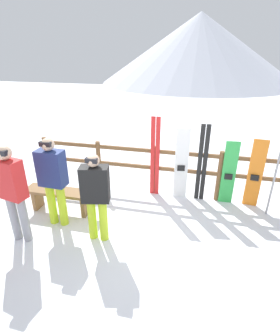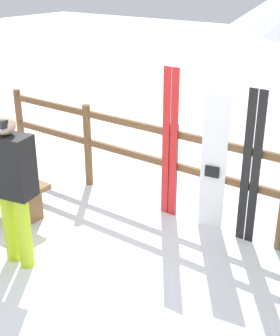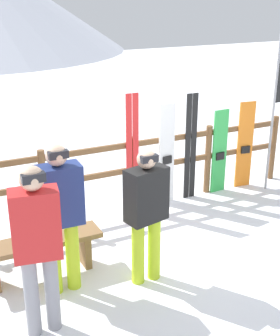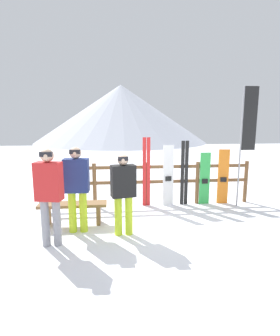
{
  "view_description": "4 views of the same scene",
  "coord_description": "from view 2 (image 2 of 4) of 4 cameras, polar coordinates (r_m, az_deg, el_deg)",
  "views": [
    {
      "loc": [
        0.87,
        -3.51,
        3.03
      ],
      "look_at": [
        -0.17,
        0.87,
        0.97
      ],
      "focal_mm": 28.0,
      "sensor_mm": 36.0,
      "label": 1
    },
    {
      "loc": [
        2.66,
        -2.6,
        2.78
      ],
      "look_at": [
        -0.06,
        1.1,
        0.78
      ],
      "focal_mm": 50.0,
      "sensor_mm": 36.0,
      "label": 2
    },
    {
      "loc": [
        -2.77,
        -4.17,
        3.12
      ],
      "look_at": [
        -0.21,
        1.0,
        0.92
      ],
      "focal_mm": 50.0,
      "sensor_mm": 36.0,
      "label": 3
    },
    {
      "loc": [
        -0.85,
        -4.9,
        2.16
      ],
      "look_at": [
        -0.26,
        0.89,
        1.13
      ],
      "focal_mm": 28.0,
      "sensor_mm": 36.0,
      "label": 4
    }
  ],
  "objects": [
    {
      "name": "bench",
      "position": [
        5.91,
        -16.7,
        -1.8
      ],
      "size": [
        1.42,
        0.36,
        0.47
      ],
      "color": "brown",
      "rests_on": "ground"
    },
    {
      "name": "ski_pair_red",
      "position": [
        5.36,
        3.65,
        2.86
      ],
      "size": [
        0.2,
        0.02,
        1.78
      ],
      "color": "red",
      "rests_on": "ground"
    },
    {
      "name": "ground_plane",
      "position": [
        4.65,
        -7.72,
        -13.47
      ],
      "size": [
        40.0,
        40.0,
        0.0
      ],
      "primitive_type": "plane",
      "color": "white"
    },
    {
      "name": "snowboard_white",
      "position": [
        5.14,
        8.96,
        0.39
      ],
      "size": [
        0.28,
        0.09,
        1.58
      ],
      "color": "white",
      "rests_on": "ground"
    },
    {
      "name": "ski_pair_black",
      "position": [
        4.96,
        13.37,
        -0.13
      ],
      "size": [
        0.2,
        0.02,
        1.69
      ],
      "color": "black",
      "rests_on": "ground"
    },
    {
      "name": "person_black",
      "position": [
        4.58,
        -15.41,
        -1.57
      ],
      "size": [
        0.49,
        0.34,
        1.57
      ],
      "color": "#B7D826",
      "rests_on": "ground"
    },
    {
      "name": "fence",
      "position": [
        5.47,
        4.1,
        0.84
      ],
      "size": [
        5.5,
        0.1,
        1.13
      ],
      "color": "brown",
      "rests_on": "ground"
    }
  ]
}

